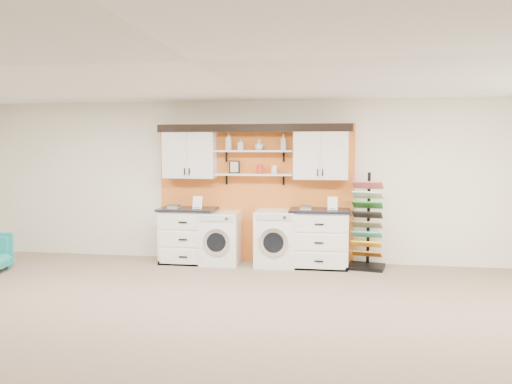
% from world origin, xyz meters
% --- Properties ---
extents(floor, '(10.00, 10.00, 0.00)m').
position_xyz_m(floor, '(0.00, 0.00, 0.00)').
color(floor, '#826F58').
rests_on(floor, ground).
extents(ceiling, '(10.00, 10.00, 0.00)m').
position_xyz_m(ceiling, '(0.00, 0.00, 2.80)').
color(ceiling, white).
rests_on(ceiling, wall_back).
extents(wall_back, '(10.00, 0.00, 10.00)m').
position_xyz_m(wall_back, '(0.00, 4.00, 1.40)').
color(wall_back, white).
rests_on(wall_back, floor).
extents(accent_panel, '(3.40, 0.07, 2.40)m').
position_xyz_m(accent_panel, '(0.00, 3.96, 1.20)').
color(accent_panel, orange).
rests_on(accent_panel, wall_back).
extents(upper_cabinet_left, '(0.90, 0.35, 0.84)m').
position_xyz_m(upper_cabinet_left, '(-1.13, 3.79, 1.88)').
color(upper_cabinet_left, white).
rests_on(upper_cabinet_left, wall_back).
extents(upper_cabinet_right, '(0.90, 0.35, 0.84)m').
position_xyz_m(upper_cabinet_right, '(1.13, 3.79, 1.88)').
color(upper_cabinet_right, white).
rests_on(upper_cabinet_right, wall_back).
extents(shelf_lower, '(1.32, 0.28, 0.03)m').
position_xyz_m(shelf_lower, '(0.00, 3.80, 1.53)').
color(shelf_lower, white).
rests_on(shelf_lower, wall_back).
extents(shelf_upper, '(1.32, 0.28, 0.03)m').
position_xyz_m(shelf_upper, '(0.00, 3.80, 1.93)').
color(shelf_upper, white).
rests_on(shelf_upper, wall_back).
extents(crown_molding, '(3.30, 0.41, 0.13)m').
position_xyz_m(crown_molding, '(0.00, 3.81, 2.33)').
color(crown_molding, black).
rests_on(crown_molding, wall_back).
extents(picture_frame, '(0.18, 0.02, 0.22)m').
position_xyz_m(picture_frame, '(-0.35, 3.85, 1.66)').
color(picture_frame, black).
rests_on(picture_frame, shelf_lower).
extents(canister_red, '(0.11, 0.11, 0.16)m').
position_xyz_m(canister_red, '(0.10, 3.80, 1.62)').
color(canister_red, red).
rests_on(canister_red, shelf_lower).
extents(canister_cream, '(0.10, 0.10, 0.14)m').
position_xyz_m(canister_cream, '(0.35, 3.80, 1.61)').
color(canister_cream, silver).
rests_on(canister_cream, shelf_lower).
extents(base_cabinet_left, '(0.97, 0.66, 0.95)m').
position_xyz_m(base_cabinet_left, '(-1.13, 3.64, 0.48)').
color(base_cabinet_left, white).
rests_on(base_cabinet_left, floor).
extents(base_cabinet_right, '(0.99, 0.66, 0.97)m').
position_xyz_m(base_cabinet_right, '(1.13, 3.64, 0.49)').
color(base_cabinet_right, white).
rests_on(base_cabinet_right, floor).
extents(washer, '(0.64, 0.71, 0.89)m').
position_xyz_m(washer, '(-0.55, 3.64, 0.45)').
color(washer, white).
rests_on(washer, floor).
extents(dryer, '(0.67, 0.71, 0.94)m').
position_xyz_m(dryer, '(0.40, 3.64, 0.47)').
color(dryer, white).
rests_on(dryer, floor).
extents(sample_rack, '(0.66, 0.59, 1.58)m').
position_xyz_m(sample_rack, '(1.91, 3.67, 0.51)').
color(sample_rack, black).
rests_on(sample_rack, floor).
extents(soap_bottle_a, '(0.16, 0.16, 0.30)m').
position_xyz_m(soap_bottle_a, '(-0.44, 3.80, 2.09)').
color(soap_bottle_a, silver).
rests_on(soap_bottle_a, shelf_upper).
extents(soap_bottle_b, '(0.10, 0.10, 0.20)m').
position_xyz_m(soap_bottle_b, '(-0.23, 3.80, 2.04)').
color(soap_bottle_b, silver).
rests_on(soap_bottle_b, shelf_upper).
extents(soap_bottle_c, '(0.18, 0.18, 0.18)m').
position_xyz_m(soap_bottle_c, '(0.09, 3.80, 2.04)').
color(soap_bottle_c, silver).
rests_on(soap_bottle_c, shelf_upper).
extents(soap_bottle_d, '(0.11, 0.11, 0.27)m').
position_xyz_m(soap_bottle_d, '(0.50, 3.80, 2.08)').
color(soap_bottle_d, silver).
rests_on(soap_bottle_d, shelf_upper).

